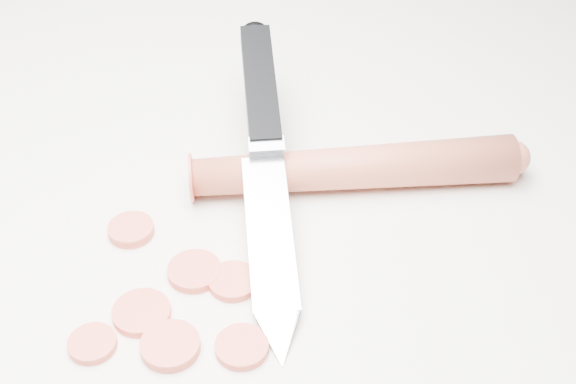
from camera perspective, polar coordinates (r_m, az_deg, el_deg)
The scene contains 10 objects.
ground at distance 0.53m, azimuth -4.12°, elevation -4.42°, with size 2.40×2.40×0.00m, color white.
carrot at distance 0.57m, azimuth 4.73°, elevation 1.73°, with size 0.03×0.03×0.23m, color #BD4E35.
carrot_slice_0 at distance 0.50m, azimuth -10.38°, elevation -8.44°, with size 0.04×0.04×0.01m, color #D94B39.
carrot_slice_1 at distance 0.55m, azimuth -11.10°, elevation -2.65°, with size 0.03×0.03×0.01m, color #D94B39.
carrot_slice_2 at distance 0.51m, azimuth -3.91°, elevation -6.36°, with size 0.03×0.03×0.01m, color #D94B39.
carrot_slice_3 at distance 0.49m, azimuth -13.74°, elevation -10.44°, with size 0.03×0.03×0.01m, color #D94B39.
carrot_slice_4 at distance 0.48m, azimuth -8.37°, elevation -10.77°, with size 0.04×0.04×0.01m, color #D94B39.
carrot_slice_5 at distance 0.52m, azimuth -6.67°, elevation -5.62°, with size 0.03×0.03×0.01m, color #D94B39.
carrot_slice_6 at distance 0.48m, azimuth -3.30°, elevation -10.94°, with size 0.03×0.03×0.01m, color #D94B39.
kitchen_knife at distance 0.54m, azimuth -1.41°, elevation 1.97°, with size 0.22×0.22×0.07m, color silver, non-canonical shape.
Camera 1 is at (0.26, -0.26, 0.38)m, focal length 50.00 mm.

